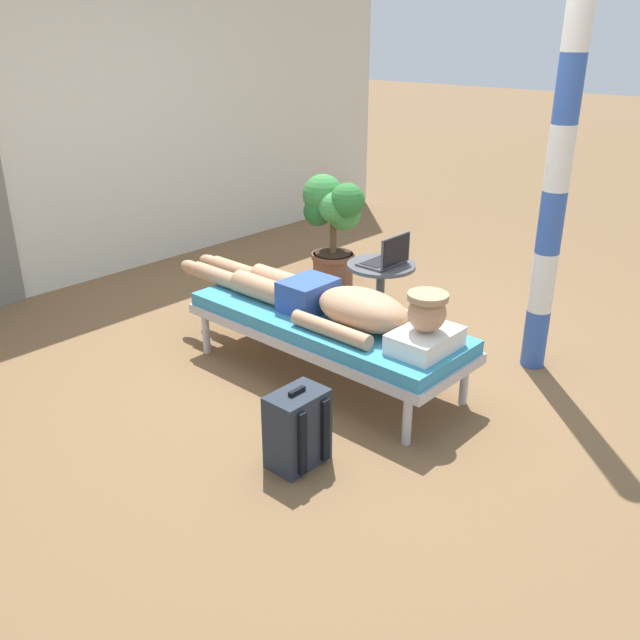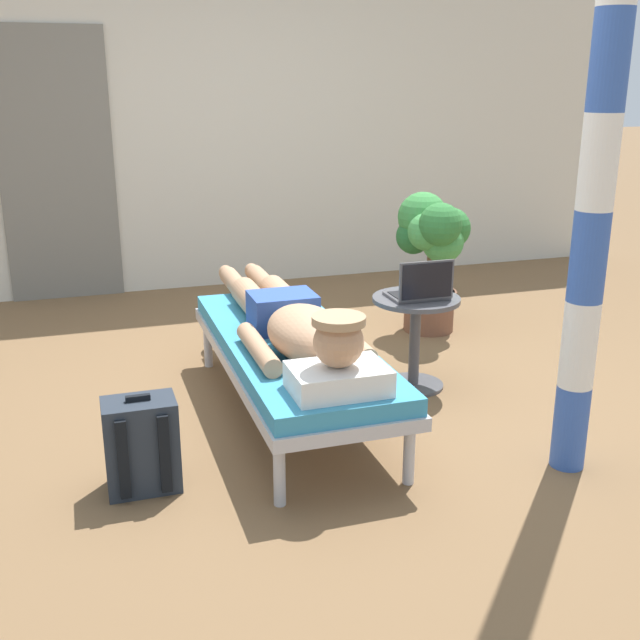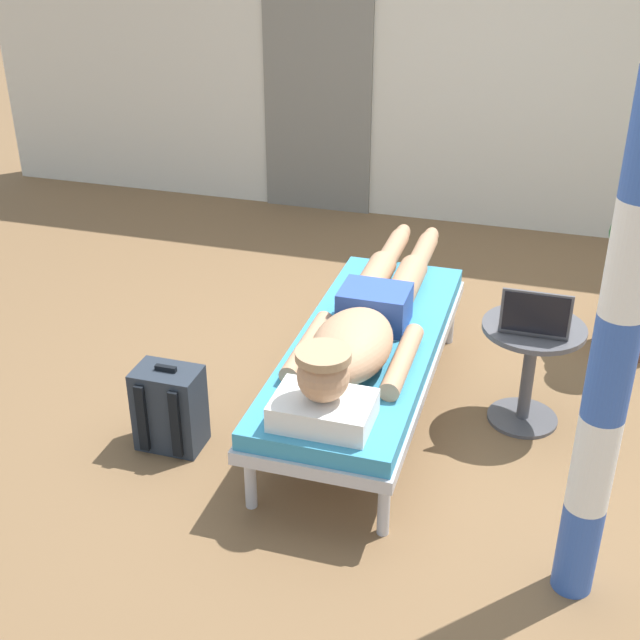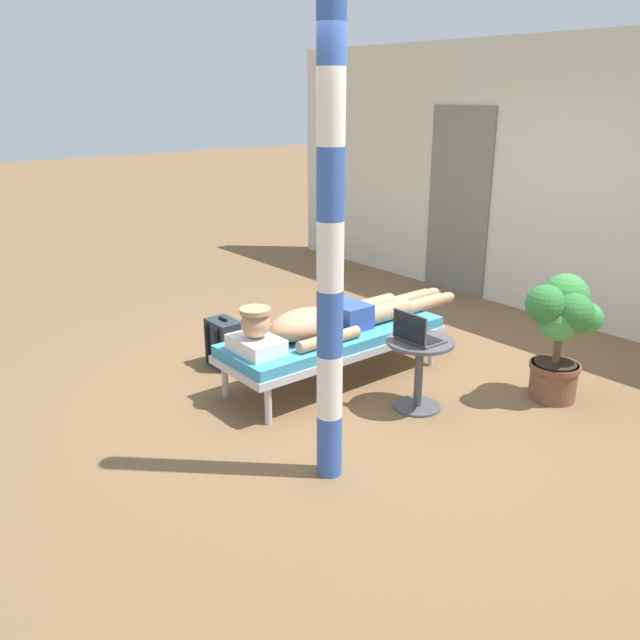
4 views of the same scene
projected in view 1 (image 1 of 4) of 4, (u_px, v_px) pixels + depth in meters
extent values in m
plane|color=brown|center=(327.00, 356.00, 4.62)|extent=(40.00, 40.00, 0.00)
cube|color=beige|center=(68.00, 119.00, 5.56)|extent=(7.60, 0.20, 2.70)
cylinder|color=#B7B7BC|center=(206.00, 333.00, 4.63)|extent=(0.05, 0.05, 0.28)
cylinder|color=#B7B7BC|center=(267.00, 309.00, 5.02)|extent=(0.05, 0.05, 0.28)
cylinder|color=#B7B7BC|center=(407.00, 420.00, 3.61)|extent=(0.05, 0.05, 0.28)
cylinder|color=#B7B7BC|center=(464.00, 382.00, 4.00)|extent=(0.05, 0.05, 0.28)
cube|color=#B7B7BC|center=(326.00, 331.00, 4.25)|extent=(0.67, 1.85, 0.06)
cube|color=teal|center=(326.00, 321.00, 4.22)|extent=(0.64, 1.82, 0.08)
cube|color=white|center=(425.00, 340.00, 3.74)|extent=(0.40, 0.28, 0.11)
sphere|color=tan|center=(427.00, 313.00, 3.67)|extent=(0.21, 0.21, 0.21)
cylinder|color=tan|center=(428.00, 297.00, 3.63)|extent=(0.22, 0.22, 0.03)
ellipsoid|color=tan|center=(362.00, 309.00, 3.98)|extent=(0.35, 0.60, 0.23)
cylinder|color=tan|center=(331.00, 329.00, 3.89)|extent=(0.09, 0.55, 0.09)
cylinder|color=tan|center=(378.00, 308.00, 4.19)|extent=(0.09, 0.55, 0.09)
cube|color=#2D4C9E|center=(308.00, 295.00, 4.26)|extent=(0.33, 0.26, 0.19)
cylinder|color=tan|center=(261.00, 288.00, 4.41)|extent=(0.15, 0.42, 0.15)
cylinder|color=tan|center=(217.00, 276.00, 4.69)|extent=(0.11, 0.44, 0.11)
ellipsoid|color=tan|center=(191.00, 267.00, 4.87)|extent=(0.09, 0.20, 0.10)
cylinder|color=tan|center=(279.00, 281.00, 4.53)|extent=(0.15, 0.42, 0.15)
cylinder|color=tan|center=(236.00, 270.00, 4.80)|extent=(0.11, 0.44, 0.11)
ellipsoid|color=tan|center=(210.00, 262.00, 4.98)|extent=(0.09, 0.20, 0.10)
cylinder|color=#4C4C51|center=(379.00, 331.00, 4.98)|extent=(0.34, 0.34, 0.02)
cylinder|color=#4C4C51|center=(380.00, 299.00, 4.88)|extent=(0.06, 0.06, 0.48)
cylinder|color=#4C4C51|center=(381.00, 266.00, 4.78)|extent=(0.48, 0.48, 0.02)
cube|color=#4C4C51|center=(381.00, 263.00, 4.77)|extent=(0.31, 0.22, 0.02)
cube|color=black|center=(380.00, 261.00, 4.77)|extent=(0.27, 0.15, 0.00)
cube|color=#4C4C51|center=(396.00, 251.00, 4.66)|extent=(0.31, 0.01, 0.21)
cube|color=black|center=(396.00, 251.00, 4.65)|extent=(0.29, 0.00, 0.19)
cube|color=#262D38|center=(297.00, 429.00, 3.43)|extent=(0.30, 0.20, 0.40)
cube|color=#262D38|center=(281.00, 432.00, 3.53)|extent=(0.23, 0.04, 0.18)
cube|color=black|center=(302.00, 444.00, 3.30)|extent=(0.04, 0.02, 0.34)
cube|color=black|center=(325.00, 430.00, 3.41)|extent=(0.04, 0.02, 0.34)
cube|color=black|center=(297.00, 391.00, 3.34)|extent=(0.10, 0.02, 0.02)
cylinder|color=brown|center=(333.00, 269.00, 5.84)|extent=(0.34, 0.34, 0.28)
cylinder|color=brown|center=(333.00, 256.00, 5.79)|extent=(0.37, 0.37, 0.04)
cylinder|color=#332319|center=(333.00, 253.00, 5.78)|extent=(0.31, 0.31, 0.01)
cylinder|color=brown|center=(333.00, 235.00, 5.72)|extent=(0.06, 0.06, 0.32)
sphere|color=#2D7233|center=(345.00, 202.00, 5.67)|extent=(0.28, 0.28, 0.28)
sphere|color=#38843D|center=(331.00, 206.00, 5.81)|extent=(0.22, 0.22, 0.22)
sphere|color=#38843D|center=(323.00, 195.00, 5.62)|extent=(0.34, 0.34, 0.34)
sphere|color=#23602D|center=(318.00, 212.00, 5.63)|extent=(0.24, 0.24, 0.24)
sphere|color=#429347|center=(334.00, 207.00, 5.52)|extent=(0.25, 0.25, 0.25)
sphere|color=#2D7233|center=(347.00, 200.00, 5.46)|extent=(0.28, 0.28, 0.28)
sphere|color=#429347|center=(344.00, 213.00, 5.62)|extent=(0.28, 0.28, 0.28)
cylinder|color=#3359B2|center=(535.00, 338.00, 4.44)|extent=(0.15, 0.15, 0.38)
cylinder|color=white|center=(543.00, 282.00, 4.29)|extent=(0.15, 0.15, 0.38)
cylinder|color=#3359B2|center=(551.00, 222.00, 4.14)|extent=(0.15, 0.15, 0.38)
cylinder|color=white|center=(560.00, 158.00, 3.98)|extent=(0.15, 0.15, 0.38)
cylinder|color=#3359B2|center=(569.00, 89.00, 3.83)|extent=(0.15, 0.15, 0.38)
cylinder|color=white|center=(579.00, 14.00, 3.68)|extent=(0.15, 0.15, 0.38)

